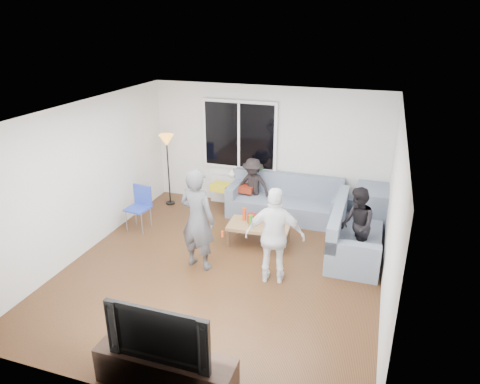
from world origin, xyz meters
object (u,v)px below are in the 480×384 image
(spectator_right, at_px, (357,226))
(television, at_px, (162,330))
(sofa_back_section, at_px, (284,198))
(spectator_back, at_px, (253,186))
(player_left, at_px, (198,219))
(coffee_table, at_px, (259,234))
(floor_lamp, at_px, (168,170))
(player_right, at_px, (275,236))
(side_chair, at_px, (138,209))
(sofa_right_section, at_px, (357,229))
(tv_console, at_px, (166,370))

(spectator_right, bearing_deg, television, -45.52)
(sofa_back_section, height_order, spectator_back, spectator_back)
(player_left, height_order, television, player_left)
(coffee_table, height_order, spectator_right, spectator_right)
(coffee_table, xyz_separation_m, floor_lamp, (-2.38, 1.17, 0.58))
(coffee_table, height_order, player_right, player_right)
(side_chair, bearing_deg, television, -48.35)
(coffee_table, height_order, floor_lamp, floor_lamp)
(player_left, bearing_deg, sofa_back_section, -100.80)
(television, bearing_deg, spectator_right, 62.95)
(sofa_right_section, bearing_deg, tv_console, 155.03)
(side_chair, relative_size, player_left, 0.50)
(coffee_table, height_order, spectator_back, spectator_back)
(coffee_table, distance_m, floor_lamp, 2.72)
(sofa_right_section, distance_m, player_right, 1.81)
(player_left, bearing_deg, floor_lamp, -42.49)
(sofa_right_section, xyz_separation_m, tv_console, (-1.76, -3.79, -0.20))
(sofa_back_section, distance_m, television, 4.79)
(television, bearing_deg, side_chair, 124.61)
(spectator_back, bearing_deg, television, -78.58)
(floor_lamp, bearing_deg, sofa_right_section, -12.20)
(tv_console, height_order, television, television)
(sofa_right_section, xyz_separation_m, side_chair, (-4.07, -0.45, 0.01))
(sofa_right_section, distance_m, side_chair, 4.09)
(coffee_table, relative_size, tv_console, 0.69)
(sofa_right_section, xyz_separation_m, player_right, (-1.14, -1.35, 0.35))
(sofa_back_section, xyz_separation_m, side_chair, (-2.56, -1.43, 0.01))
(sofa_right_section, xyz_separation_m, coffee_table, (-1.69, -0.29, -0.22))
(side_chair, relative_size, television, 0.73)
(sofa_back_section, height_order, coffee_table, sofa_back_section)
(spectator_back, bearing_deg, coffee_table, -62.31)
(sofa_right_section, distance_m, coffee_table, 1.73)
(side_chair, bearing_deg, sofa_right_section, 13.34)
(side_chair, bearing_deg, spectator_right, 8.66)
(sofa_right_section, distance_m, tv_console, 4.19)
(coffee_table, bearing_deg, tv_console, -91.20)
(side_chair, relative_size, spectator_right, 0.66)
(sofa_back_section, xyz_separation_m, coffee_table, (-0.18, -1.27, -0.22))
(floor_lamp, bearing_deg, side_chair, -90.00)
(floor_lamp, distance_m, spectator_right, 4.25)
(coffee_table, distance_m, side_chair, 2.39)
(spectator_back, bearing_deg, sofa_back_section, 3.69)
(floor_lamp, height_order, player_right, floor_lamp)
(sofa_right_section, relative_size, coffee_table, 1.82)
(player_right, height_order, tv_console, player_right)
(player_left, xyz_separation_m, spectator_right, (2.43, 0.99, -0.20))
(coffee_table, xyz_separation_m, tv_console, (-0.07, -3.50, 0.02))
(sofa_back_section, relative_size, side_chair, 2.67)
(coffee_table, bearing_deg, sofa_right_section, 9.87)
(side_chair, bearing_deg, tv_console, -48.35)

